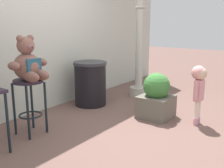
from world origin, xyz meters
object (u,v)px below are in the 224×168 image
Objects in this scene: bar_stool_with_teddy at (29,96)px; trash_bin at (90,83)px; teddy_bear at (28,64)px; child_walking at (199,82)px; lamppost at (140,36)px; planter_with_shrub at (156,97)px.

trash_bin is (1.46, 0.20, -0.13)m from bar_stool_with_teddy.
child_walking is (1.63, -1.65, -0.32)m from teddy_bear.
bar_stool_with_teddy is at bearing 175.37° from lamppost.
teddy_bear is at bearing 146.18° from planter_with_shrub.
child_walking is 1.90m from trash_bin.
trash_bin is at bearing 7.67° from bar_stool_with_teddy.
child_walking reaches higher than planter_with_shrub.
child_walking is (1.63, -1.68, 0.10)m from bar_stool_with_teddy.
lamppost is at bearing -4.01° from teddy_bear.
teddy_bear is (0.00, -0.03, 0.42)m from bar_stool_with_teddy.
trash_bin is 1.11× the size of planter_with_shrub.
teddy_bear is at bearing -171.29° from trash_bin.
trash_bin is at bearing 93.91° from planter_with_shrub.
planter_with_shrub is at bearing -101.56° from child_walking.
teddy_bear reaches higher than bar_stool_with_teddy.
bar_stool_with_teddy is at bearing 145.49° from planter_with_shrub.
teddy_bear is at bearing 175.99° from lamppost.
lamppost is (2.49, -0.17, 0.25)m from teddy_bear.
teddy_bear is 2.35m from child_walking.
planter_with_shrub is (1.55, -1.06, -0.20)m from bar_stool_with_teddy.
child_walking reaches higher than bar_stool_with_teddy.
lamppost is (2.49, -0.20, 0.67)m from bar_stool_with_teddy.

